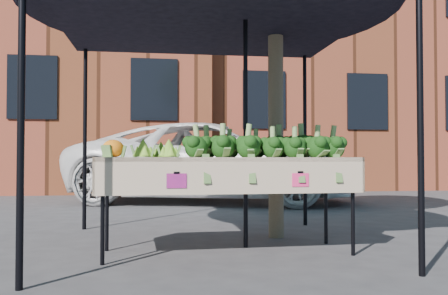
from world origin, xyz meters
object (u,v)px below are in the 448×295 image
Objects in this scene: table at (227,205)px; street_tree at (276,20)px; canopy at (210,112)px; vehicle at (215,61)px.

table is 0.49× the size of street_tree.
canopy is at bearing 108.64° from table.
table is at bearing -129.08° from street_tree.
street_tree is at bearing -162.22° from vehicle.
street_tree is at bearing 50.92° from table.
vehicle reaches higher than canopy.
vehicle is at bearing 82.79° from canopy.
vehicle is 4.74m from street_tree.
table is 0.99m from canopy.
table is 0.77× the size of canopy.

